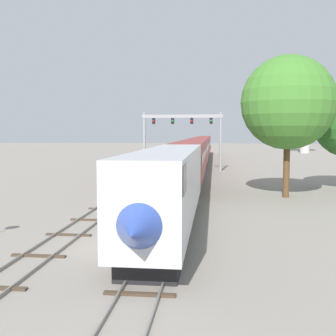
{
  "coord_description": "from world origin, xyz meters",
  "views": [
    {
      "loc": [
        4.6,
        -20.07,
        5.78
      ],
      "look_at": [
        1.0,
        12.0,
        3.0
      ],
      "focal_mm": 44.36,
      "sensor_mm": 36.0,
      "label": 1
    }
  ],
  "objects_px": {
    "water_tower": "(307,88)",
    "trackside_tree_left": "(288,103)",
    "passenger_train": "(198,153)",
    "signal_gantry": "(182,128)"
  },
  "relations": [
    {
      "from": "water_tower",
      "to": "trackside_tree_left",
      "type": "bearing_deg",
      "value": -102.91
    },
    {
      "from": "passenger_train",
      "to": "signal_gantry",
      "type": "bearing_deg",
      "value": -125.42
    },
    {
      "from": "passenger_train",
      "to": "trackside_tree_left",
      "type": "xyz_separation_m",
      "value": [
        8.97,
        -27.85,
        5.75
      ]
    },
    {
      "from": "passenger_train",
      "to": "signal_gantry",
      "type": "height_order",
      "value": "signal_gantry"
    },
    {
      "from": "passenger_train",
      "to": "trackside_tree_left",
      "type": "bearing_deg",
      "value": -72.15
    },
    {
      "from": "trackside_tree_left",
      "to": "signal_gantry",
      "type": "bearing_deg",
      "value": 114.44
    },
    {
      "from": "signal_gantry",
      "to": "water_tower",
      "type": "xyz_separation_m",
      "value": [
        29.94,
        57.02,
        11.63
      ]
    },
    {
      "from": "signal_gantry",
      "to": "trackside_tree_left",
      "type": "relative_size",
      "value": 0.97
    },
    {
      "from": "water_tower",
      "to": "passenger_train",
      "type": "bearing_deg",
      "value": -117.21
    },
    {
      "from": "water_tower",
      "to": "trackside_tree_left",
      "type": "relative_size",
      "value": 1.83
    }
  ]
}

